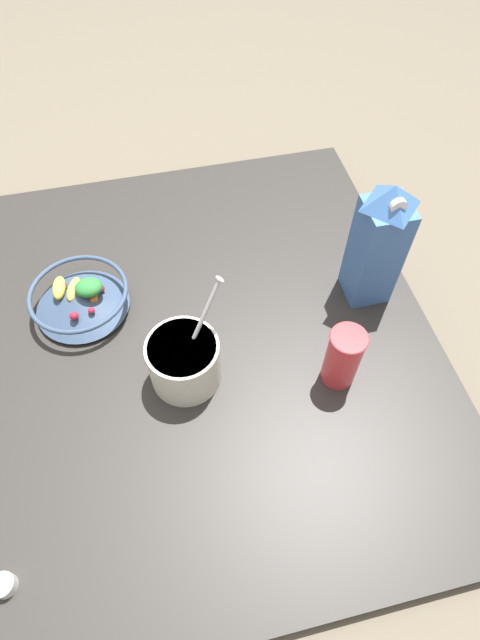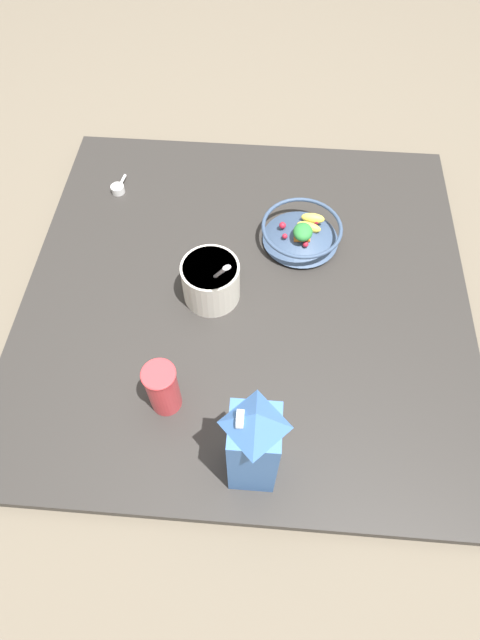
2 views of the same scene
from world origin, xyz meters
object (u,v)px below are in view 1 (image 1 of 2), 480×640
fruit_bowl (80,298)px  drinking_cup (343,357)px  milk_carton (378,244)px  yogurt_tub (184,360)px

fruit_bowl → drinking_cup: drinking_cup is taller
fruit_bowl → drinking_cup: size_ratio=1.49×
milk_carton → yogurt_tub: size_ratio=1.31×
fruit_bowl → yogurt_tub: 0.29m
fruit_bowl → milk_carton: milk_carton is taller
yogurt_tub → milk_carton: bearing=16.7°
milk_carton → yogurt_tub: 0.45m
drinking_cup → yogurt_tub: bearing=167.0°
fruit_bowl → yogurt_tub: bearing=-48.5°
milk_carton → fruit_bowl: bearing=171.7°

